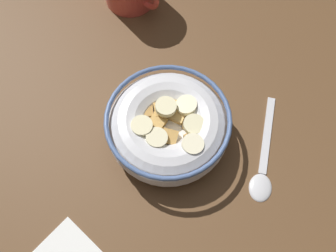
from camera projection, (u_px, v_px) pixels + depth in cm
name	position (u px, v px, depth cm)	size (l,w,h in cm)	color
ground_plane	(168.00, 139.00, 50.96)	(117.16, 117.16, 2.00)	brown
cereal_bowl	(168.00, 126.00, 47.42)	(15.55, 15.55, 5.82)	silver
spoon	(263.00, 169.00, 47.74)	(10.40, 13.12, 0.80)	silver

